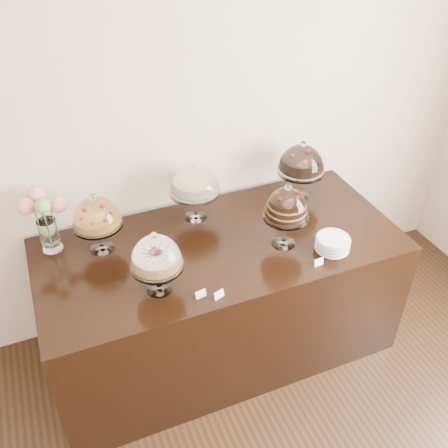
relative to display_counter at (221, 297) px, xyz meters
name	(u,v)px	position (x,y,z in m)	size (l,w,h in m)	color
wall_back	(135,124)	(-0.33, 0.55, 1.05)	(5.00, 0.04, 3.00)	beige
display_counter	(221,297)	(0.00, 0.00, 0.00)	(2.20, 1.00, 0.90)	black
cake_stand_sugar_sponge	(156,255)	(-0.45, -0.24, 0.68)	(0.28, 0.28, 0.38)	white
cake_stand_choco_layer	(287,206)	(0.35, -0.14, 0.72)	(0.27, 0.27, 0.42)	white
cake_stand_cheesecake	(194,183)	(-0.05, 0.32, 0.71)	(0.33, 0.33, 0.39)	white
cake_stand_dark_choco	(302,161)	(0.69, 0.29, 0.72)	(0.32, 0.32, 0.42)	white
cake_stand_fruit_tart	(96,215)	(-0.67, 0.22, 0.70)	(0.29, 0.29, 0.39)	white
flower_vase	(44,217)	(-0.95, 0.35, 0.67)	(0.27, 0.27, 0.38)	white
plate_stack	(333,243)	(0.59, -0.30, 0.49)	(0.20, 0.20, 0.08)	silver
price_card_left	(219,294)	(-0.18, -0.42, 0.47)	(0.06, 0.01, 0.04)	white
price_card_right	(319,262)	(0.44, -0.40, 0.47)	(0.06, 0.01, 0.04)	white
price_card_extra	(201,294)	(-0.27, -0.38, 0.47)	(0.06, 0.01, 0.04)	white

